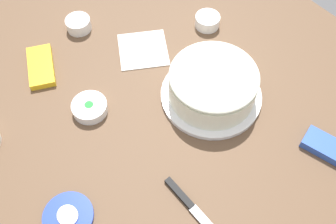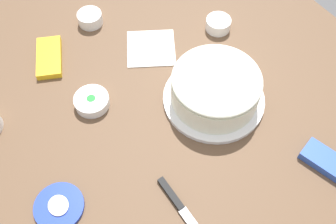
% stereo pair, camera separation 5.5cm
% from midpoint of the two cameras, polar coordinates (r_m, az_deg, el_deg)
% --- Properties ---
extents(ground_plane, '(1.54, 1.54, 0.00)m').
position_cam_midpoint_polar(ground_plane, '(1.08, -2.30, -2.57)').
color(ground_plane, brown).
extents(frosted_cake, '(0.29, 0.29, 0.12)m').
position_cam_midpoint_polar(frosted_cake, '(1.10, 8.36, 3.33)').
color(frosted_cake, white).
rests_on(frosted_cake, ground_plane).
extents(frosting_tub_lid, '(0.12, 0.12, 0.02)m').
position_cam_midpoint_polar(frosting_tub_lid, '(1.01, -14.10, -13.27)').
color(frosting_tub_lid, '#233DAD').
rests_on(frosting_tub_lid, ground_plane).
extents(spreading_knife, '(0.24, 0.02, 0.01)m').
position_cam_midpoint_polar(spreading_knife, '(0.99, 3.70, -14.03)').
color(spreading_knife, silver).
rests_on(spreading_knife, ground_plane).
extents(sprinkle_bowl_green, '(0.10, 0.10, 0.03)m').
position_cam_midpoint_polar(sprinkle_bowl_green, '(1.13, -9.69, 1.53)').
color(sprinkle_bowl_green, white).
rests_on(sprinkle_bowl_green, ground_plane).
extents(sprinkle_bowl_rainbow, '(0.08, 0.08, 0.04)m').
position_cam_midpoint_polar(sprinkle_bowl_rainbow, '(1.34, -10.12, 13.29)').
color(sprinkle_bowl_rainbow, white).
rests_on(sprinkle_bowl_rainbow, ground_plane).
extents(sprinkle_bowl_blue, '(0.08, 0.08, 0.04)m').
position_cam_midpoint_polar(sprinkle_bowl_blue, '(1.31, 8.57, 12.58)').
color(sprinkle_bowl_blue, white).
rests_on(sprinkle_bowl_blue, ground_plane).
extents(candy_box_lower, '(0.17, 0.13, 0.02)m').
position_cam_midpoint_polar(candy_box_lower, '(1.26, -15.75, 7.63)').
color(candy_box_lower, yellow).
rests_on(candy_box_lower, ground_plane).
extents(candy_box_upper, '(0.17, 0.10, 0.02)m').
position_cam_midpoint_polar(candy_box_upper, '(1.12, 24.07, -7.06)').
color(candy_box_upper, '#2D51B2').
rests_on(candy_box_upper, ground_plane).
extents(paper_napkin, '(0.21, 0.21, 0.01)m').
position_cam_midpoint_polar(paper_napkin, '(1.25, -1.22, 9.30)').
color(paper_napkin, white).
rests_on(paper_napkin, ground_plane).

